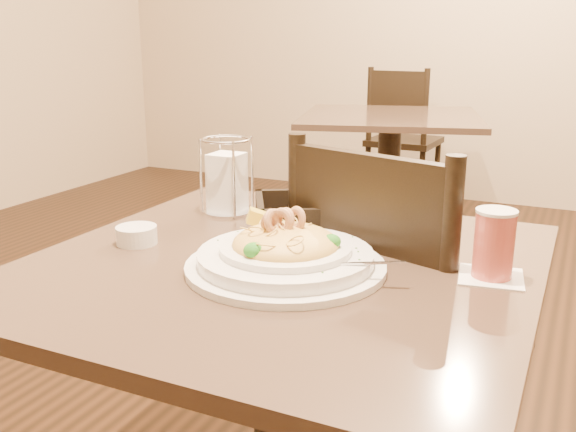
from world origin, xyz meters
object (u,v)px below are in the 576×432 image
at_px(pasta_bowl, 285,253).
at_px(napkin_caddy, 227,181).
at_px(main_table, 284,370).
at_px(drink_glass, 494,244).
at_px(background_table, 389,158).
at_px(dining_chair_near, 397,331).
at_px(side_plate, 368,227).
at_px(dining_chair_far, 402,135).
at_px(butter_ramekin, 137,235).
at_px(bread_basket, 308,217).

bearing_deg(pasta_bowl, napkin_caddy, 134.91).
height_order(main_table, drink_glass, drink_glass).
distance_m(main_table, background_table, 2.29).
relative_size(dining_chair_near, napkin_caddy, 5.22).
xyz_separation_m(background_table, side_plate, (0.53, -1.99, 0.23)).
bearing_deg(dining_chair_far, drink_glass, 110.83).
distance_m(main_table, butter_ramekin, 0.40).
height_order(main_table, bread_basket, bread_basket).
distance_m(drink_glass, side_plate, 0.34).
xyz_separation_m(napkin_caddy, side_plate, (0.34, 0.01, -0.07)).
height_order(background_table, napkin_caddy, napkin_caddy).
relative_size(dining_chair_far, bread_basket, 3.25).
distance_m(dining_chair_far, napkin_caddy, 2.83).
xyz_separation_m(side_plate, butter_ramekin, (-0.39, -0.29, 0.01)).
distance_m(napkin_caddy, butter_ramekin, 0.29).
height_order(drink_glass, butter_ramekin, drink_glass).
xyz_separation_m(bread_basket, napkin_caddy, (-0.21, 0.02, 0.05)).
relative_size(background_table, butter_ramekin, 13.62).
distance_m(main_table, dining_chair_near, 0.30).
distance_m(background_table, drink_glass, 2.34).
bearing_deg(butter_ramekin, drink_glass, 9.21).
height_order(dining_chair_near, bread_basket, dining_chair_near).
relative_size(dining_chair_far, pasta_bowl, 2.37).
height_order(pasta_bowl, bread_basket, pasta_bowl).
xyz_separation_m(bread_basket, butter_ramekin, (-0.26, -0.26, -0.00)).
xyz_separation_m(napkin_caddy, butter_ramekin, (-0.05, -0.28, -0.06)).
distance_m(dining_chair_far, drink_glass, 3.13).
bearing_deg(bread_basket, drink_glass, -19.97).
distance_m(background_table, dining_chair_near, 2.08).
bearing_deg(dining_chair_near, drink_glass, 155.78).
bearing_deg(butter_ramekin, dining_chair_far, 95.45).
relative_size(background_table, pasta_bowl, 2.81).
distance_m(dining_chair_far, butter_ramekin, 3.09).
xyz_separation_m(dining_chair_near, butter_ramekin, (-0.46, -0.29, 0.24)).
relative_size(background_table, dining_chair_near, 1.19).
distance_m(dining_chair_near, side_plate, 0.24).
bearing_deg(napkin_caddy, background_table, 95.55).
relative_size(dining_chair_far, butter_ramekin, 11.45).
bearing_deg(background_table, drink_glass, -69.41).
distance_m(dining_chair_far, side_plate, 2.87).
distance_m(pasta_bowl, butter_ramekin, 0.33).
bearing_deg(background_table, side_plate, -74.99).
xyz_separation_m(background_table, bread_basket, (0.41, -2.02, 0.25)).
bearing_deg(main_table, dining_chair_near, 59.03).
bearing_deg(drink_glass, background_table, 110.59).
height_order(background_table, side_plate, side_plate).
relative_size(background_table, dining_chair_far, 1.19).
distance_m(napkin_caddy, side_plate, 0.35).
xyz_separation_m(dining_chair_far, side_plate, (0.68, -2.78, 0.23)).
bearing_deg(pasta_bowl, drink_glass, 19.25).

